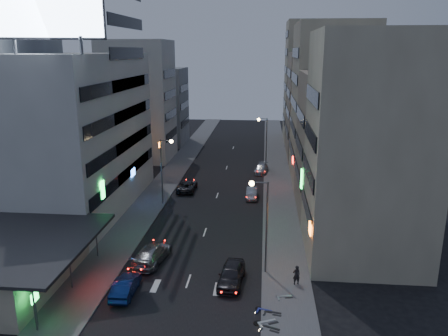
# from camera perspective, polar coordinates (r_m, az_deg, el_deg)

# --- Properties ---
(ground) EXTENTS (180.00, 180.00, 0.00)m
(ground) POSITION_cam_1_polar(r_m,az_deg,el_deg) (33.75, -5.90, -17.83)
(ground) COLOR black
(ground) RESTS_ON ground
(sidewalk_left) EXTENTS (4.00, 120.00, 0.12)m
(sidewalk_left) POSITION_cam_1_polar(r_m,az_deg,el_deg) (62.12, -7.85, -2.12)
(sidewalk_left) COLOR #4C4C4F
(sidewalk_left) RESTS_ON ground
(sidewalk_right) EXTENTS (4.00, 120.00, 0.12)m
(sidewalk_right) POSITION_cam_1_polar(r_m,az_deg,el_deg) (60.58, 7.08, -2.54)
(sidewalk_right) COLOR #4C4C4F
(sidewalk_right) RESTS_ON ground
(food_court) EXTENTS (11.00, 13.00, 3.88)m
(food_court) POSITION_cam_1_polar(r_m,az_deg,el_deg) (39.28, -26.10, -11.10)
(food_court) COLOR #B1A78A
(food_court) RESTS_ON ground
(white_building) EXTENTS (14.00, 24.00, 18.00)m
(white_building) POSITION_cam_1_polar(r_m,az_deg,el_deg) (53.75, -20.04, 4.22)
(white_building) COLOR #BBBBB6
(white_building) RESTS_ON ground
(shophouse_near) EXTENTS (10.00, 11.00, 20.00)m
(shophouse_near) POSITION_cam_1_polar(r_m,az_deg,el_deg) (40.16, 18.32, 2.40)
(shophouse_near) COLOR #B1A78A
(shophouse_near) RESTS_ON ground
(shophouse_mid) EXTENTS (11.00, 12.00, 16.00)m
(shophouse_mid) POSITION_cam_1_polar(r_m,az_deg,el_deg) (51.68, 15.95, 3.02)
(shophouse_mid) COLOR gray
(shophouse_mid) RESTS_ON ground
(shophouse_far) EXTENTS (10.00, 14.00, 22.00)m
(shophouse_far) POSITION_cam_1_polar(r_m,az_deg,el_deg) (63.80, 13.64, 8.12)
(shophouse_far) COLOR #B1A78A
(shophouse_far) RESTS_ON ground
(far_left_a) EXTENTS (11.00, 10.00, 20.00)m
(far_left_a) POSITION_cam_1_polar(r_m,az_deg,el_deg) (76.27, -11.12, 8.58)
(far_left_a) COLOR #BBBBB6
(far_left_a) RESTS_ON ground
(far_left_b) EXTENTS (12.00, 10.00, 15.00)m
(far_left_b) POSITION_cam_1_polar(r_m,az_deg,el_deg) (89.14, -9.02, 7.97)
(far_left_b) COLOR gray
(far_left_b) RESTS_ON ground
(far_right_a) EXTENTS (11.00, 12.00, 18.00)m
(far_right_a) POSITION_cam_1_polar(r_m,az_deg,el_deg) (78.87, 12.41, 7.99)
(far_right_a) COLOR gray
(far_right_a) RESTS_ON ground
(far_right_b) EXTENTS (12.00, 12.00, 24.00)m
(far_right_b) POSITION_cam_1_polar(r_m,az_deg,el_deg) (92.49, 11.81, 10.89)
(far_right_b) COLOR #B1A78A
(far_right_b) RESTS_ON ground
(billboard) EXTENTS (9.52, 3.75, 6.20)m
(billboard) POSITION_cam_1_polar(r_m,az_deg,el_deg) (42.30, -22.44, 18.58)
(billboard) COLOR #595B60
(billboard) RESTS_ON white_building
(street_lamp_right_near) EXTENTS (1.60, 0.44, 8.02)m
(street_lamp_right_near) POSITION_cam_1_polar(r_m,az_deg,el_deg) (36.13, 5.00, -5.95)
(street_lamp_right_near) COLOR #595B60
(street_lamp_right_near) RESTS_ON sidewalk_right
(street_lamp_left) EXTENTS (1.60, 0.44, 8.02)m
(street_lamp_left) POSITION_cam_1_polar(r_m,az_deg,el_deg) (52.72, -7.78, 0.76)
(street_lamp_left) COLOR #595B60
(street_lamp_left) RESTS_ON sidewalk_left
(street_lamp_right_far) EXTENTS (1.60, 0.44, 8.02)m
(street_lamp_right_far) POSITION_cam_1_polar(r_m,az_deg,el_deg) (68.95, 5.26, 4.23)
(street_lamp_right_far) COLOR #595B60
(street_lamp_right_far) RESTS_ON sidewalk_right
(parked_car_right_near) EXTENTS (2.29, 4.86, 1.61)m
(parked_car_right_near) POSITION_cam_1_polar(r_m,az_deg,el_deg) (36.29, 0.98, -13.73)
(parked_car_right_near) COLOR black
(parked_car_right_near) RESTS_ON ground
(parked_car_right_mid) EXTENTS (1.37, 3.86, 1.27)m
(parked_car_right_mid) POSITION_cam_1_polar(r_m,az_deg,el_deg) (56.02, 3.63, -3.31)
(parked_car_right_mid) COLOR #AFB1B8
(parked_car_right_mid) RESTS_ON ground
(parked_car_left) EXTENTS (2.31, 4.93, 1.37)m
(parked_car_left) POSITION_cam_1_polar(r_m,az_deg,el_deg) (58.93, -4.84, -2.35)
(parked_car_left) COLOR #25252A
(parked_car_left) RESTS_ON ground
(parked_car_right_far) EXTENTS (2.37, 4.62, 1.28)m
(parked_car_right_far) POSITION_cam_1_polar(r_m,az_deg,el_deg) (67.55, 4.89, -0.10)
(parked_car_right_far) COLOR #ACAFB5
(parked_car_right_far) RESTS_ON ground
(road_car_blue) EXTENTS (1.54, 4.23, 1.38)m
(road_car_blue) POSITION_cam_1_polar(r_m,az_deg,el_deg) (35.76, -12.73, -14.81)
(road_car_blue) COLOR navy
(road_car_blue) RESTS_ON ground
(road_car_silver) EXTENTS (2.98, 5.72, 1.58)m
(road_car_silver) POSITION_cam_1_polar(r_m,az_deg,el_deg) (40.12, -9.41, -11.00)
(road_car_silver) COLOR gray
(road_car_silver) RESTS_ON ground
(person) EXTENTS (0.68, 0.54, 1.63)m
(person) POSITION_cam_1_polar(r_m,az_deg,el_deg) (36.40, 9.44, -13.62)
(person) COLOR black
(person) RESTS_ON sidewalk_right
(scooter_black_a) EXTENTS (1.23, 1.95, 1.13)m
(scooter_black_a) POSITION_cam_1_polar(r_m,az_deg,el_deg) (31.28, 7.46, -19.32)
(scooter_black_a) COLOR black
(scooter_black_a) RESTS_ON sidewalk_right
(scooter_silver_a) EXTENTS (1.43, 2.08, 1.21)m
(scooter_silver_a) POSITION_cam_1_polar(r_m,az_deg,el_deg) (32.24, 6.70, -18.05)
(scooter_silver_a) COLOR #B6BABF
(scooter_silver_a) RESTS_ON sidewalk_right
(scooter_blue) EXTENTS (0.94, 1.71, 0.99)m
(scooter_blue) POSITION_cam_1_polar(r_m,az_deg,el_deg) (33.13, 6.41, -17.28)
(scooter_blue) COLOR navy
(scooter_blue) RESTS_ON sidewalk_right
(scooter_black_b) EXTENTS (0.96, 1.89, 1.11)m
(scooter_black_b) POSITION_cam_1_polar(r_m,az_deg,el_deg) (32.91, 7.62, -17.44)
(scooter_black_b) COLOR black
(scooter_black_b) RESTS_ON sidewalk_right
(scooter_silver_b) EXTENTS (0.88, 1.78, 1.04)m
(scooter_silver_b) POSITION_cam_1_polar(r_m,az_deg,el_deg) (35.08, 8.84, -15.33)
(scooter_silver_b) COLOR #ABAEB3
(scooter_silver_b) RESTS_ON sidewalk_right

